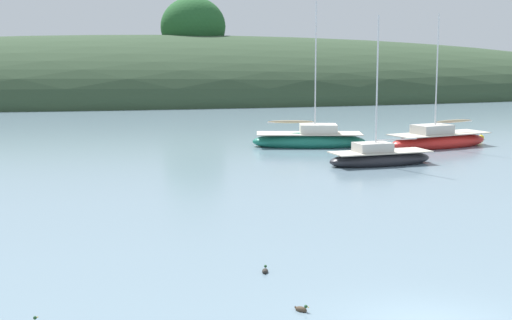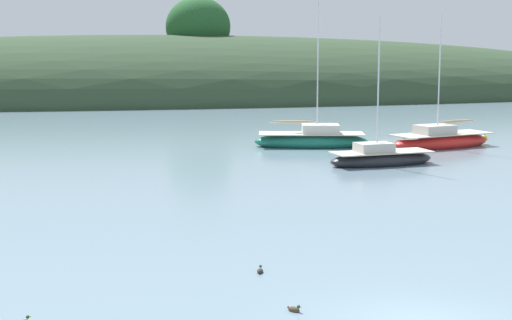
{
  "view_description": "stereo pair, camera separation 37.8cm",
  "coord_description": "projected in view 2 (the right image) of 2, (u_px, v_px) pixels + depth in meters",
  "views": [
    {
      "loc": [
        -7.95,
        -16.55,
        6.78
      ],
      "look_at": [
        0.0,
        20.0,
        1.2
      ],
      "focal_mm": 53.77,
      "sensor_mm": 36.0,
      "label": 1
    },
    {
      "loc": [
        -7.58,
        -16.63,
        6.78
      ],
      "look_at": [
        0.0,
        20.0,
        1.2
      ],
      "focal_mm": 53.77,
      "sensor_mm": 36.0,
      "label": 2
    }
  ],
  "objects": [
    {
      "name": "far_shoreline_hill",
      "position": [
        155.0,
        97.0,
        99.71
      ],
      "size": [
        150.0,
        36.0,
        21.32
      ],
      "color": "#2D422B",
      "rests_on": "ground"
    },
    {
      "name": "sailboat_navy_dinghy",
      "position": [
        312.0,
        140.0,
        51.99
      ],
      "size": [
        8.1,
        4.22,
        10.74
      ],
      "color": "#196B56",
      "rests_on": "ground"
    },
    {
      "name": "sailboat_grey_yawl",
      "position": [
        381.0,
        158.0,
        44.07
      ],
      "size": [
        6.6,
        2.95,
        8.72
      ],
      "color": "#232328",
      "rests_on": "ground"
    },
    {
      "name": "sailboat_blue_center",
      "position": [
        441.0,
        140.0,
        51.73
      ],
      "size": [
        8.16,
        4.58,
        9.18
      ],
      "color": "red",
      "rests_on": "ground"
    },
    {
      "name": "mooring_buoy_inner",
      "position": [
        484.0,
        138.0,
        55.91
      ],
      "size": [
        0.44,
        0.44,
        0.54
      ],
      "color": "yellow",
      "rests_on": "ground"
    },
    {
      "name": "duck_lead",
      "position": [
        260.0,
        271.0,
        23.13
      ],
      "size": [
        0.27,
        0.42,
        0.24
      ],
      "color": "#2D2823",
      "rests_on": "ground"
    },
    {
      "name": "duck_straggler",
      "position": [
        294.0,
        309.0,
        19.75
      ],
      "size": [
        0.36,
        0.37,
        0.24
      ],
      "color": "#473828",
      "rests_on": "ground"
    }
  ]
}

